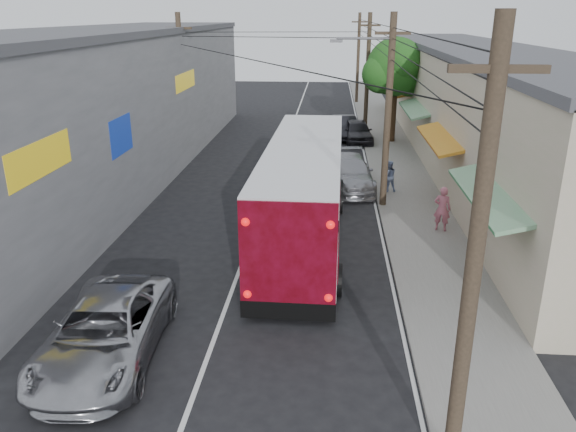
% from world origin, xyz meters
% --- Properties ---
extents(ground, '(120.00, 120.00, 0.00)m').
position_xyz_m(ground, '(0.00, 0.00, 0.00)').
color(ground, black).
rests_on(ground, ground).
extents(sidewalk, '(3.00, 80.00, 0.12)m').
position_xyz_m(sidewalk, '(6.50, 20.00, 0.06)').
color(sidewalk, slate).
rests_on(sidewalk, ground).
extents(building_right, '(7.09, 40.00, 6.25)m').
position_xyz_m(building_right, '(10.99, 22.00, 3.15)').
color(building_right, beige).
rests_on(building_right, ground).
extents(building_left, '(7.20, 36.00, 7.25)m').
position_xyz_m(building_left, '(-8.50, 18.00, 3.65)').
color(building_left, gray).
rests_on(building_left, ground).
extents(utility_poles, '(11.80, 45.28, 8.00)m').
position_xyz_m(utility_poles, '(3.13, 20.33, 4.13)').
color(utility_poles, '#473828').
rests_on(utility_poles, ground).
extents(street_tree, '(4.40, 4.00, 6.60)m').
position_xyz_m(street_tree, '(6.87, 26.02, 4.67)').
color(street_tree, '#3F2B19').
rests_on(street_tree, ground).
extents(coach_bus, '(3.04, 12.48, 3.58)m').
position_xyz_m(coach_bus, '(1.96, 9.10, 1.85)').
color(coach_bus, silver).
rests_on(coach_bus, ground).
extents(jeepney, '(2.77, 5.50, 1.49)m').
position_xyz_m(jeepney, '(-2.40, 1.00, 0.75)').
color(jeepney, '#AAAAB0').
rests_on(jeepney, ground).
extents(parked_suv, '(2.54, 5.37, 1.51)m').
position_xyz_m(parked_suv, '(3.80, 15.71, 0.76)').
color(parked_suv, gray).
rests_on(parked_suv, ground).
extents(parked_car_mid, '(2.11, 4.38, 1.44)m').
position_xyz_m(parked_car_mid, '(4.60, 26.00, 0.72)').
color(parked_car_mid, '#26252A').
rests_on(parked_car_mid, ground).
extents(parked_car_far, '(2.06, 4.50, 1.43)m').
position_xyz_m(parked_car_far, '(3.80, 27.36, 0.72)').
color(parked_car_far, black).
rests_on(parked_car_far, ground).
extents(pedestrian_near, '(0.73, 0.59, 1.73)m').
position_xyz_m(pedestrian_near, '(7.15, 10.05, 0.98)').
color(pedestrian_near, '#C3677C').
rests_on(pedestrian_near, sidewalk).
extents(pedestrian_far, '(0.78, 0.65, 1.44)m').
position_xyz_m(pedestrian_far, '(5.61, 14.94, 0.84)').
color(pedestrian_far, '#8799C5').
rests_on(pedestrian_far, sidewalk).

